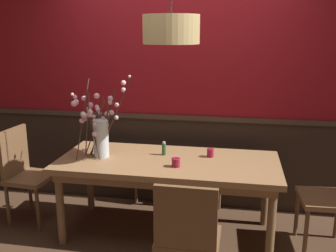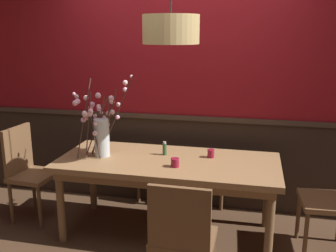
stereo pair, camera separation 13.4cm
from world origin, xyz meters
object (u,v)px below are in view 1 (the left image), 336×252
chair_far_side_right (204,155)px  condiment_bottle (164,149)px  dining_table (168,168)px  chair_head_west_end (25,170)px  candle_holder_nearer_center (210,153)px  candle_holder_nearer_edge (176,162)px  pendant_lamp (171,29)px  vase_with_blossoms (100,131)px  chair_near_side_right (187,234)px  chair_far_side_left (158,153)px  chair_head_east_end (334,194)px

chair_far_side_right → condiment_bottle: (-0.32, -0.73, 0.28)m
dining_table → condiment_bottle: 0.21m
chair_far_side_right → chair_head_west_end: (-1.71, -0.85, 0.01)m
candle_holder_nearer_center → candle_holder_nearer_edge: same height
condiment_bottle → pendant_lamp: (0.10, -0.19, 1.09)m
vase_with_blossoms → pendant_lamp: (0.68, -0.06, 0.91)m
chair_head_west_end → condiment_bottle: size_ratio=7.42×
candle_holder_nearer_center → chair_far_side_right: bearing=99.0°
chair_near_side_right → pendant_lamp: bearing=107.6°
chair_near_side_right → candle_holder_nearer_center: 1.07m
chair_far_side_left → chair_head_west_end: chair_head_west_end is taller
chair_near_side_right → chair_head_west_end: chair_head_west_end is taller
condiment_bottle → pendant_lamp: bearing=-62.4°
chair_far_side_left → chair_head_east_end: 1.91m
chair_far_side_left → pendant_lamp: pendant_lamp is taller
chair_far_side_right → candle_holder_nearer_center: 0.76m
candle_holder_nearer_center → condiment_bottle: (-0.44, -0.02, 0.02)m
chair_head_west_end → condiment_bottle: chair_head_west_end is taller
vase_with_blossoms → pendant_lamp: 1.14m
chair_near_side_right → chair_head_west_end: 1.96m
chair_far_side_right → chair_head_east_end: 1.47m
chair_far_side_left → chair_head_west_end: size_ratio=0.99×
candle_holder_nearer_edge → chair_head_west_end: bearing=173.4°
dining_table → chair_head_east_end: bearing=0.4°
candle_holder_nearer_edge → condiment_bottle: 0.34m
dining_table → pendant_lamp: pendant_lamp is taller
dining_table → condiment_bottle: bearing=115.7°
chair_far_side_left → candle_holder_nearer_center: (0.64, -0.68, 0.26)m
chair_far_side_right → chair_head_west_end: same height
chair_near_side_right → chair_far_side_left: bearing=108.4°
chair_head_east_end → condiment_bottle: bearing=175.4°
chair_head_east_end → candle_holder_nearer_edge: bearing=-172.4°
chair_far_side_right → chair_head_west_end: bearing=-153.6°
condiment_bottle → vase_with_blossoms: bearing=-167.1°
dining_table → vase_with_blossoms: size_ratio=2.68×
chair_far_side_left → chair_head_west_end: 1.44m
chair_near_side_right → dining_table: bearing=108.7°
candle_holder_nearer_edge → pendant_lamp: bearing=119.9°
chair_near_side_right → candle_holder_nearer_center: (0.07, 1.03, 0.27)m
condiment_bottle → candle_holder_nearer_center: bearing=2.6°
chair_head_west_end → pendant_lamp: bearing=-2.8°
dining_table → vase_with_blossoms: 0.72m
chair_far_side_right → chair_near_side_right: bearing=-88.8°
candle_holder_nearer_center → vase_with_blossoms: bearing=-171.4°
chair_head_east_end → chair_far_side_left: bearing=154.6°
chair_far_side_right → candle_holder_nearer_center: (0.11, -0.71, 0.26)m
candle_holder_nearer_edge → vase_with_blossoms: bearing=167.2°
candle_holder_nearer_edge → chair_near_side_right: bearing=-74.5°
chair_head_west_end → candle_holder_nearer_edge: bearing=-6.6°
pendant_lamp → chair_head_east_end: bearing=2.9°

